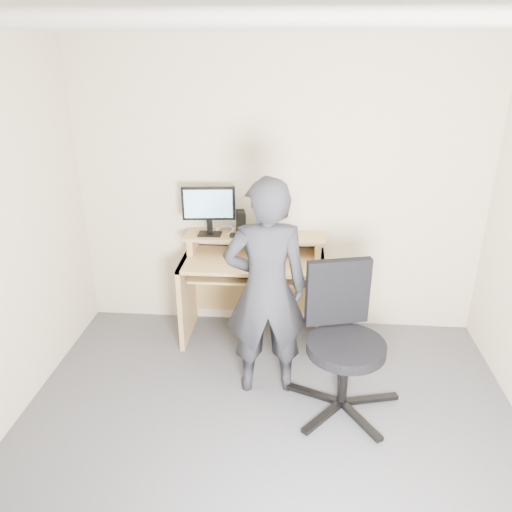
# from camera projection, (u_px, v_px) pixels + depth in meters

# --- Properties ---
(ground) EXTENTS (3.50, 3.50, 0.00)m
(ground) POSITION_uv_depth(u_px,v_px,m) (265.00, 461.00, 3.13)
(ground) COLOR #4D4D52
(ground) RESTS_ON ground
(back_wall) EXTENTS (3.50, 0.02, 2.50)m
(back_wall) POSITION_uv_depth(u_px,v_px,m) (279.00, 192.00, 4.25)
(back_wall) COLOR beige
(back_wall) RESTS_ON ground
(ceiling) EXTENTS (3.50, 3.50, 0.02)m
(ceiling) POSITION_uv_depth(u_px,v_px,m) (269.00, 23.00, 2.15)
(ceiling) COLOR white
(ceiling) RESTS_ON back_wall
(desk) EXTENTS (1.20, 0.60, 0.91)m
(desk) POSITION_uv_depth(u_px,v_px,m) (254.00, 277.00, 4.34)
(desk) COLOR tan
(desk) RESTS_ON ground
(monitor) EXTENTS (0.45, 0.12, 0.42)m
(monitor) POSITION_uv_depth(u_px,v_px,m) (209.00, 206.00, 4.16)
(monitor) COLOR black
(monitor) RESTS_ON desk
(external_drive) EXTENTS (0.10, 0.14, 0.20)m
(external_drive) POSITION_uv_depth(u_px,v_px,m) (241.00, 222.00, 4.25)
(external_drive) COLOR black
(external_drive) RESTS_ON desk
(travel_mug) EXTENTS (0.10, 0.10, 0.19)m
(travel_mug) POSITION_uv_depth(u_px,v_px,m) (262.00, 224.00, 4.24)
(travel_mug) COLOR #AFAFB3
(travel_mug) RESTS_ON desk
(smartphone) EXTENTS (0.10, 0.14, 0.01)m
(smartphone) POSITION_uv_depth(u_px,v_px,m) (273.00, 235.00, 4.23)
(smartphone) COLOR black
(smartphone) RESTS_ON desk
(charger) EXTENTS (0.05, 0.05, 0.03)m
(charger) POSITION_uv_depth(u_px,v_px,m) (233.00, 235.00, 4.20)
(charger) COLOR black
(charger) RESTS_ON desk
(headphones) EXTENTS (0.20, 0.20, 0.06)m
(headphones) POSITION_uv_depth(u_px,v_px,m) (225.00, 230.00, 4.34)
(headphones) COLOR silver
(headphones) RESTS_ON desk
(keyboard) EXTENTS (0.47, 0.21, 0.03)m
(keyboard) POSITION_uv_depth(u_px,v_px,m) (246.00, 272.00, 4.14)
(keyboard) COLOR black
(keyboard) RESTS_ON desk
(mouse) EXTENTS (0.10, 0.07, 0.04)m
(mouse) POSITION_uv_depth(u_px,v_px,m) (295.00, 263.00, 4.06)
(mouse) COLOR black
(mouse) RESTS_ON desk
(office_chair) EXTENTS (0.82, 0.80, 1.03)m
(office_chair) POSITION_uv_depth(u_px,v_px,m) (343.00, 334.00, 3.45)
(office_chair) COLOR black
(office_chair) RESTS_ON ground
(person) EXTENTS (0.65, 0.47, 1.64)m
(person) POSITION_uv_depth(u_px,v_px,m) (266.00, 290.00, 3.51)
(person) COLOR black
(person) RESTS_ON ground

